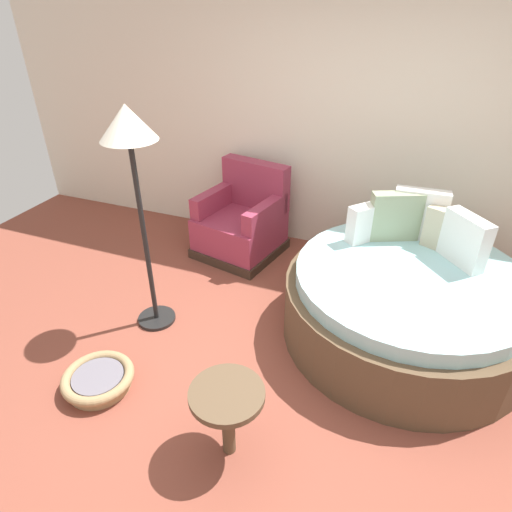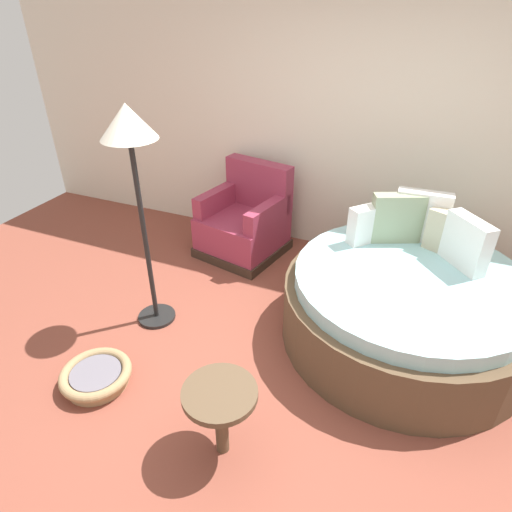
{
  "view_description": "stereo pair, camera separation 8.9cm",
  "coord_description": "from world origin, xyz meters",
  "px_view_note": "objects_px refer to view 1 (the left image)",
  "views": [
    {
      "loc": [
        0.66,
        -2.07,
        2.45
      ],
      "look_at": [
        -0.47,
        0.82,
        0.55
      ],
      "focal_mm": 30.49,
      "sensor_mm": 36.0,
      "label": 1
    },
    {
      "loc": [
        0.75,
        -2.04,
        2.45
      ],
      "look_at": [
        -0.47,
        0.82,
        0.55
      ],
      "focal_mm": 30.49,
      "sensor_mm": 36.0,
      "label": 2
    }
  ],
  "objects_px": {
    "red_armchair": "(242,223)",
    "side_table": "(227,403)",
    "round_daybed": "(406,302)",
    "floor_lamp": "(131,147)",
    "pet_basket": "(98,379)"
  },
  "relations": [
    {
      "from": "pet_basket",
      "to": "side_table",
      "type": "bearing_deg",
      "value": -6.2
    },
    {
      "from": "round_daybed",
      "to": "red_armchair",
      "type": "xyz_separation_m",
      "value": [
        -1.75,
        0.77,
        0.01
      ]
    },
    {
      "from": "red_armchair",
      "to": "pet_basket",
      "type": "height_order",
      "value": "red_armchair"
    },
    {
      "from": "floor_lamp",
      "to": "side_table",
      "type": "bearing_deg",
      "value": -39.53
    },
    {
      "from": "round_daybed",
      "to": "floor_lamp",
      "type": "bearing_deg",
      "value": -163.22
    },
    {
      "from": "side_table",
      "to": "floor_lamp",
      "type": "xyz_separation_m",
      "value": [
        -1.11,
        0.91,
        1.11
      ]
    },
    {
      "from": "red_armchair",
      "to": "side_table",
      "type": "height_order",
      "value": "red_armchair"
    },
    {
      "from": "round_daybed",
      "to": "floor_lamp",
      "type": "xyz_separation_m",
      "value": [
        -1.98,
        -0.6,
        1.21
      ]
    },
    {
      "from": "side_table",
      "to": "pet_basket",
      "type": "bearing_deg",
      "value": 173.8
    },
    {
      "from": "round_daybed",
      "to": "red_armchair",
      "type": "relative_size",
      "value": 2.04
    },
    {
      "from": "round_daybed",
      "to": "floor_lamp",
      "type": "relative_size",
      "value": 1.06
    },
    {
      "from": "red_armchair",
      "to": "round_daybed",
      "type": "bearing_deg",
      "value": -23.84
    },
    {
      "from": "round_daybed",
      "to": "side_table",
      "type": "distance_m",
      "value": 1.75
    },
    {
      "from": "pet_basket",
      "to": "side_table",
      "type": "relative_size",
      "value": 0.98
    },
    {
      "from": "side_table",
      "to": "round_daybed",
      "type": "bearing_deg",
      "value": 59.96
    }
  ]
}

